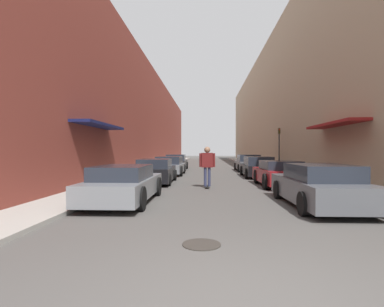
{
  "coord_description": "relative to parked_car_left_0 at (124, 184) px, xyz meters",
  "views": [
    {
      "loc": [
        -0.39,
        -3.2,
        1.71
      ],
      "look_at": [
        -1.07,
        10.78,
        1.57
      ],
      "focal_mm": 28.0,
      "sensor_mm": 36.0,
      "label": 1
    }
  ],
  "objects": [
    {
      "name": "ground",
      "position": [
        3.1,
        18.04,
        -0.6
      ],
      "size": [
        135.04,
        135.04,
        0.0
      ],
      "primitive_type": "plane",
      "color": "#4C4947"
    },
    {
      "name": "curb_strip_left",
      "position": [
        -1.85,
        24.18,
        -0.54
      ],
      "size": [
        1.8,
        61.38,
        0.12
      ],
      "color": "#A3A099",
      "rests_on": "ground"
    },
    {
      "name": "curb_strip_right",
      "position": [
        8.06,
        24.18,
        -0.54
      ],
      "size": [
        1.8,
        61.38,
        0.12
      ],
      "color": "#A3A099",
      "rests_on": "ground"
    },
    {
      "name": "building_row_left",
      "position": [
        -4.75,
        24.17,
        4.5
      ],
      "size": [
        4.9,
        61.38,
        10.21
      ],
      "color": "brown",
      "rests_on": "ground"
    },
    {
      "name": "building_row_right",
      "position": [
        10.96,
        24.17,
        5.92
      ],
      "size": [
        4.9,
        61.38,
        13.05
      ],
      "color": "tan",
      "rests_on": "ground"
    },
    {
      "name": "parked_car_left_0",
      "position": [
        0.0,
        0.0,
        0.0
      ],
      "size": [
        1.93,
        4.63,
        1.22
      ],
      "color": "gray",
      "rests_on": "ground"
    },
    {
      "name": "parked_car_left_1",
      "position": [
        0.04,
        5.86,
        0.01
      ],
      "size": [
        1.91,
        4.36,
        1.26
      ],
      "color": "black",
      "rests_on": "ground"
    },
    {
      "name": "parked_car_left_2",
      "position": [
        0.13,
        11.08,
        0.02
      ],
      "size": [
        2.0,
        4.11,
        1.29
      ],
      "color": "gray",
      "rests_on": "ground"
    },
    {
      "name": "parked_car_left_3",
      "position": [
        0.05,
        16.41,
        0.05
      ],
      "size": [
        1.88,
        4.71,
        1.36
      ],
      "color": "#232326",
      "rests_on": "ground"
    },
    {
      "name": "parked_car_right_0",
      "position": [
        6.13,
        -0.45,
        0.02
      ],
      "size": [
        1.97,
        4.56,
        1.29
      ],
      "color": "#515459",
      "rests_on": "ground"
    },
    {
      "name": "parked_car_right_1",
      "position": [
        6.18,
        4.69,
        0.0
      ],
      "size": [
        1.96,
        4.01,
        1.22
      ],
      "color": "maroon",
      "rests_on": "ground"
    },
    {
      "name": "parked_car_right_2",
      "position": [
        6.01,
        9.67,
        0.02
      ],
      "size": [
        1.93,
        4.27,
        1.31
      ],
      "color": "black",
      "rests_on": "ground"
    },
    {
      "name": "parked_car_right_3",
      "position": [
        6.15,
        15.23,
        0.05
      ],
      "size": [
        2.0,
        4.54,
        1.36
      ],
      "color": "#515459",
      "rests_on": "ground"
    },
    {
      "name": "skateboarder",
      "position": [
        2.74,
        3.92,
        0.56
      ],
      "size": [
        0.72,
        0.78,
        1.88
      ],
      "color": "black",
      "rests_on": "ground"
    },
    {
      "name": "manhole_cover",
      "position": [
        2.62,
        -4.32,
        -0.6
      ],
      "size": [
        0.7,
        0.7,
        0.02
      ],
      "color": "#332D28",
      "rests_on": "ground"
    },
    {
      "name": "traffic_light",
      "position": [
        8.54,
        14.62,
        1.61
      ],
      "size": [
        0.16,
        0.22,
        3.38
      ],
      "color": "#2D2D2D",
      "rests_on": "curb_strip_right"
    }
  ]
}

